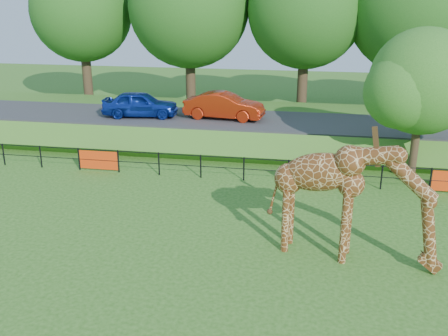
# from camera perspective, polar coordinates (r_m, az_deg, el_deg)

# --- Properties ---
(ground) EXTENTS (90.00, 90.00, 0.00)m
(ground) POSITION_cam_1_polar(r_m,az_deg,el_deg) (15.57, -2.18, -11.48)
(ground) COLOR #2A5A16
(ground) RESTS_ON ground
(giraffe) EXTENTS (5.50, 2.08, 3.87)m
(giraffe) POSITION_cam_1_polar(r_m,az_deg,el_deg) (15.84, 14.61, -3.78)
(giraffe) COLOR #582E12
(giraffe) RESTS_ON ground
(perimeter_fence) EXTENTS (28.07, 0.10, 1.10)m
(perimeter_fence) POSITION_cam_1_polar(r_m,az_deg,el_deg) (22.53, 2.28, -0.10)
(perimeter_fence) COLOR black
(perimeter_fence) RESTS_ON ground
(embankment) EXTENTS (40.00, 9.00, 1.30)m
(embankment) POSITION_cam_1_polar(r_m,az_deg,el_deg) (29.65, 4.43, 4.71)
(embankment) COLOR #2A5A16
(embankment) RESTS_ON ground
(road) EXTENTS (40.00, 5.00, 0.12)m
(road) POSITION_cam_1_polar(r_m,az_deg,el_deg) (28.03, 4.12, 5.38)
(road) COLOR #313134
(road) RESTS_ON embankment
(car_blue) EXTENTS (4.45, 2.27, 1.45)m
(car_blue) POSITION_cam_1_polar(r_m,az_deg,el_deg) (29.02, -9.53, 7.22)
(car_blue) COLOR #1432A4
(car_blue) RESTS_ON road
(car_red) EXTENTS (4.58, 2.00, 1.47)m
(car_red) POSITION_cam_1_polar(r_m,az_deg,el_deg) (28.11, 0.02, 7.13)
(car_red) COLOR #AC250C
(car_red) RESTS_ON road
(visitor) EXTENTS (0.53, 0.36, 1.42)m
(visitor) POSITION_cam_1_polar(r_m,az_deg,el_deg) (23.30, 13.77, 0.41)
(visitor) COLOR black
(visitor) RESTS_ON ground
(tree_east) EXTENTS (5.40, 4.71, 6.76)m
(tree_east) POSITION_cam_1_polar(r_m,az_deg,el_deg) (23.45, 21.95, 8.72)
(tree_east) COLOR #372619
(tree_east) RESTS_ON ground
(bg_tree_line) EXTENTS (37.30, 8.80, 11.82)m
(bg_tree_line) POSITION_cam_1_polar(r_m,az_deg,el_deg) (35.12, 9.17, 17.53)
(bg_tree_line) COLOR #372619
(bg_tree_line) RESTS_ON ground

